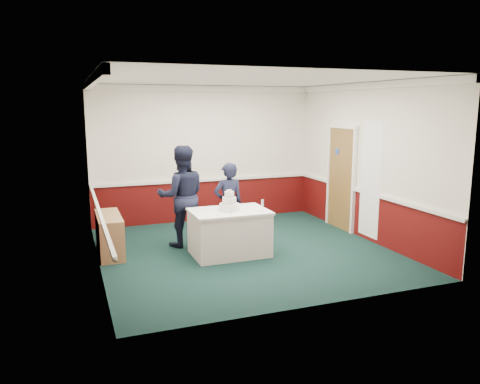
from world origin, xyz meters
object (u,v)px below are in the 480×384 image
object	(u,v)px
wedding_cake	(229,204)
person_man	(182,196)
cake_table	(229,232)
sideboard	(110,234)
person_woman	(228,204)
cake_knife	(232,213)
champagne_flute	(262,204)

from	to	relation	value
wedding_cake	person_man	distance (m)	1.04
cake_table	person_man	size ratio (longest dim) A/B	0.71
sideboard	cake_table	bearing A→B (deg)	-21.22
wedding_cake	person_man	bearing A→B (deg)	127.97
cake_table	person_woman	distance (m)	0.70
person_woman	cake_table	bearing A→B (deg)	69.74
cake_table	sideboard	bearing A→B (deg)	158.78
cake_table	cake_knife	xyz separation A→B (m)	(-0.03, -0.20, 0.39)
champagne_flute	person_woman	bearing A→B (deg)	111.12
cake_knife	person_man	size ratio (longest dim) A/B	0.12
person_man	sideboard	bearing A→B (deg)	8.93
wedding_cake	cake_knife	distance (m)	0.23
wedding_cake	champagne_flute	xyz separation A→B (m)	(0.50, -0.28, 0.03)
person_man	person_woman	bearing A→B (deg)	168.90
sideboard	wedding_cake	bearing A→B (deg)	-21.22
person_man	person_woman	size ratio (longest dim) A/B	1.20
cake_table	person_woman	size ratio (longest dim) A/B	0.85
wedding_cake	person_woman	world-z (taller)	person_woman
champagne_flute	person_man	distance (m)	1.58
cake_table	champagne_flute	world-z (taller)	champagne_flute
person_woman	cake_knife	bearing A→B (deg)	71.99
sideboard	person_woman	xyz separation A→B (m)	(2.13, -0.20, 0.42)
champagne_flute	sideboard	bearing A→B (deg)	157.05
sideboard	champagne_flute	xyz separation A→B (m)	(2.45, -1.04, 0.58)
wedding_cake	champagne_flute	bearing A→B (deg)	-29.25
cake_knife	champagne_flute	xyz separation A→B (m)	(0.53, -0.08, 0.14)
wedding_cake	champagne_flute	size ratio (longest dim) A/B	1.78
cake_knife	champagne_flute	size ratio (longest dim) A/B	1.07
sideboard	champagne_flute	size ratio (longest dim) A/B	5.85
wedding_cake	cake_knife	world-z (taller)	wedding_cake
sideboard	person_woman	size ratio (longest dim) A/B	0.78
champagne_flute	person_woman	size ratio (longest dim) A/B	0.13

